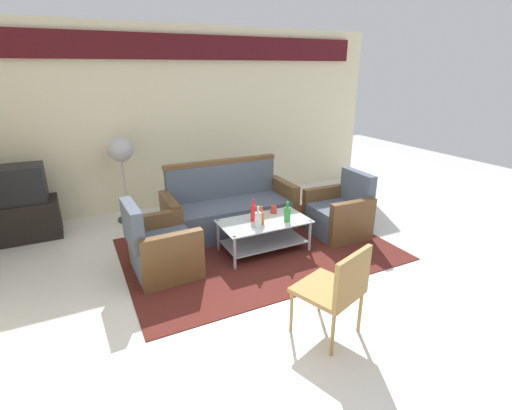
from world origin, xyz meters
name	(u,v)px	position (x,y,z in m)	size (l,w,h in m)	color
ground_plane	(294,281)	(0.00, 0.00, 0.00)	(14.00, 14.00, 0.00)	silver
wall_back	(198,113)	(0.00, 3.05, 1.48)	(6.52, 0.19, 2.80)	beige
rug	(258,249)	(-0.01, 0.84, 0.01)	(3.26, 2.23, 0.01)	#511E19
couch	(229,209)	(-0.10, 1.56, 0.32)	(1.81, 0.75, 0.96)	#4C5666
armchair_left	(161,249)	(-1.23, 0.82, 0.29)	(0.73, 0.79, 0.85)	#4C5666
armchair_right	(339,214)	(1.20, 0.78, 0.29)	(0.73, 0.78, 0.85)	#4C5666
coffee_table	(264,231)	(0.04, 0.78, 0.27)	(1.10, 0.60, 0.40)	silver
bottle_orange	(261,217)	(-0.04, 0.71, 0.50)	(0.07, 0.07, 0.22)	#D85919
bottle_red	(253,213)	(-0.08, 0.84, 0.52)	(0.06, 0.06, 0.29)	red
bottle_green	(287,214)	(0.28, 0.64, 0.51)	(0.08, 0.08, 0.26)	#2D8C38
bottle_clear	(258,219)	(-0.12, 0.64, 0.51)	(0.08, 0.08, 0.26)	silver
cup	(274,209)	(0.27, 0.95, 0.46)	(0.08, 0.08, 0.10)	red
tv_stand	(27,220)	(-2.63, 2.55, 0.26)	(0.80, 0.50, 0.52)	black
television	(19,184)	(-2.63, 2.55, 0.76)	(0.61, 0.46, 0.48)	black
pedestal_fan	(121,154)	(-1.33, 2.60, 1.01)	(0.36, 0.36, 1.27)	#2D2D33
wicker_chair	(337,286)	(-0.17, -0.91, 0.49)	(0.61, 0.61, 0.84)	#AD844C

